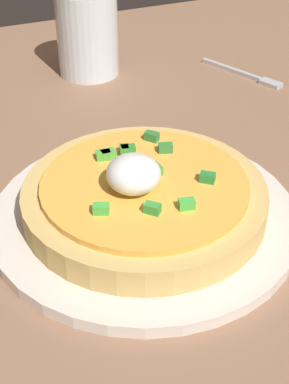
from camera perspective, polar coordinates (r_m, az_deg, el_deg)
name	(u,v)px	position (r cm, az deg, el deg)	size (l,w,h in cm)	color
dining_table	(235,176)	(60.97, 8.77, 1.55)	(96.82, 75.85, 2.74)	#8B644A
plate	(144,216)	(51.79, 0.00, -2.30)	(26.81, 26.81, 1.12)	silver
pizza	(144,196)	(50.45, -0.05, -0.39)	(21.07, 21.07, 6.11)	#DAB262
cup_far	(88,38)	(77.74, -5.54, 14.65)	(7.79, 7.79, 10.65)	silver
fork	(247,75)	(78.97, 9.93, 11.11)	(11.53, 5.91, 0.50)	#B7B7BC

